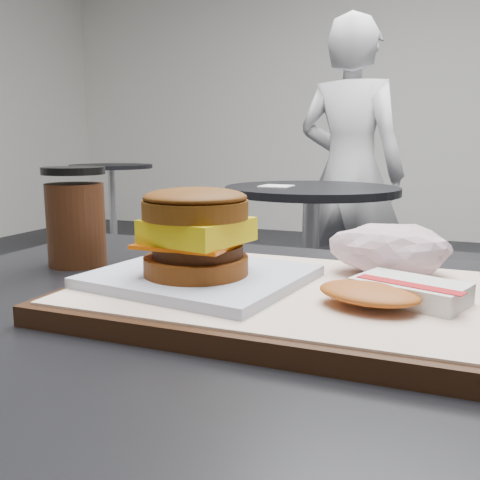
% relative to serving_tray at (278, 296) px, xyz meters
% --- Properties ---
extents(serving_tray, '(0.38, 0.28, 0.02)m').
position_rel_serving_tray_xyz_m(serving_tray, '(0.00, 0.00, 0.00)').
color(serving_tray, black).
rests_on(serving_tray, customer_table).
extents(breakfast_sandwich, '(0.21, 0.20, 0.09)m').
position_rel_serving_tray_xyz_m(breakfast_sandwich, '(-0.07, -0.02, 0.05)').
color(breakfast_sandwich, silver).
rests_on(breakfast_sandwich, serving_tray).
extents(hash_brown, '(0.13, 0.11, 0.02)m').
position_rel_serving_tray_xyz_m(hash_brown, '(0.11, -0.02, 0.02)').
color(hash_brown, silver).
rests_on(hash_brown, serving_tray).
extents(crumpled_wrapper, '(0.12, 0.09, 0.05)m').
position_rel_serving_tray_xyz_m(crumpled_wrapper, '(0.09, 0.08, 0.04)').
color(crumpled_wrapper, silver).
rests_on(crumpled_wrapper, serving_tray).
extents(coffee_cup, '(0.08, 0.08, 0.12)m').
position_rel_serving_tray_xyz_m(coffee_cup, '(-0.29, 0.07, 0.05)').
color(coffee_cup, '#3B1C0E').
rests_on(coffee_cup, customer_table).
extents(neighbor_table, '(0.70, 0.70, 0.75)m').
position_rel_serving_tray_xyz_m(neighbor_table, '(-0.38, 1.63, -0.23)').
color(neighbor_table, black).
rests_on(neighbor_table, ground).
extents(napkin, '(0.12, 0.12, 0.00)m').
position_rel_serving_tray_xyz_m(napkin, '(-0.51, 1.58, -0.03)').
color(napkin, white).
rests_on(napkin, neighbor_table).
extents(patron, '(0.62, 0.48, 1.53)m').
position_rel_serving_tray_xyz_m(patron, '(-0.35, 2.29, -0.01)').
color(patron, silver).
rests_on(patron, ground).
extents(bg_table_mid, '(0.66, 0.66, 0.75)m').
position_rel_serving_tray_xyz_m(bg_table_mid, '(-2.43, 3.18, -0.22)').
color(bg_table_mid, black).
rests_on(bg_table_mid, ground).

